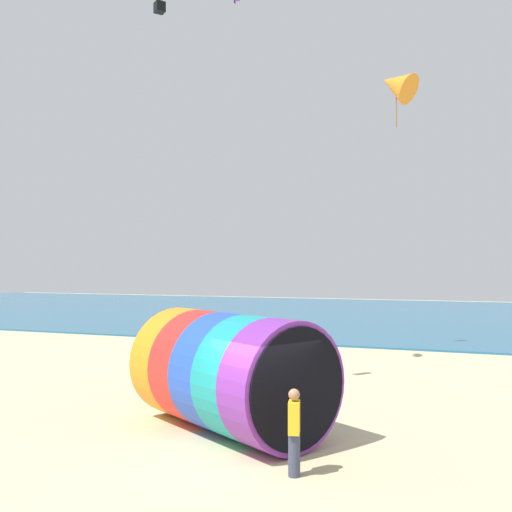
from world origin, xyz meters
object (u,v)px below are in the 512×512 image
at_px(kite_handler, 294,431).
at_px(kite_black_box, 160,0).
at_px(kite_orange_delta, 396,85).
at_px(giant_inflatable_tube, 230,372).

xyz_separation_m(kite_handler, kite_black_box, (-5.88, 4.95, 11.77)).
xyz_separation_m(kite_black_box, kite_orange_delta, (6.93, 3.97, -2.28)).
relative_size(kite_black_box, kite_orange_delta, 0.40).
xyz_separation_m(kite_handler, kite_orange_delta, (1.05, 8.92, 9.48)).
bearing_deg(kite_black_box, giant_inflatable_tube, -36.10).
height_order(kite_handler, kite_black_box, kite_black_box).
relative_size(giant_inflatable_tube, kite_handler, 3.41).
height_order(giant_inflatable_tube, kite_orange_delta, kite_orange_delta).
xyz_separation_m(giant_inflatable_tube, kite_black_box, (-3.49, 2.54, 11.17)).
distance_m(giant_inflatable_tube, kite_handler, 3.45).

